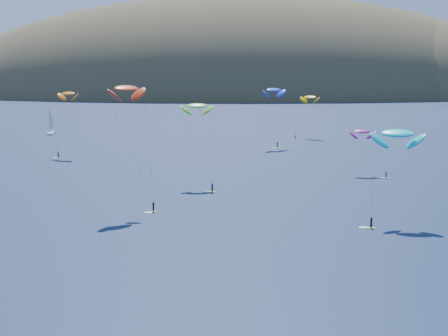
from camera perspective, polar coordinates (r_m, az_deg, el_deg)
island at (r=615.28m, az=3.45°, el=5.89°), size 730.00×300.00×210.00m
sailboat at (r=278.60m, az=-15.52°, el=3.18°), size 9.31×8.07×11.63m
kitesurfer_1 at (r=215.13m, az=-14.08°, el=6.61°), size 8.99×11.82×22.87m
kitesurfer_3 at (r=160.31m, az=-2.49°, el=5.68°), size 8.83×14.05×22.26m
kitesurfer_4 at (r=230.81m, az=4.58°, el=7.13°), size 10.40×8.95×23.44m
kitesurfer_5 at (r=127.65m, az=15.58°, el=3.06°), size 12.53×11.08×20.14m
kitesurfer_6 at (r=178.89m, az=12.54°, el=3.28°), size 9.50×9.12×13.92m
kitesurfer_9 at (r=134.90m, az=-8.91°, el=7.18°), size 11.24×10.60×28.19m
kitesurfer_11 at (r=261.01m, az=7.87°, el=6.44°), size 12.06×13.13×18.93m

